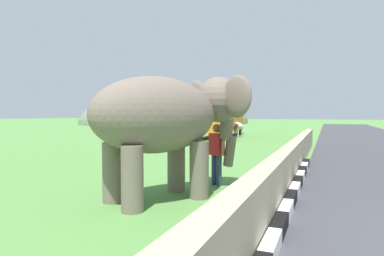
{
  "coord_description": "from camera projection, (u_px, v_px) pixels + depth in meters",
  "views": [
    {
      "loc": [
        -5.27,
        2.87,
        1.94
      ],
      "look_at": [
        1.77,
        5.77,
        1.6
      ],
      "focal_mm": 30.85,
      "sensor_mm": 36.0,
      "label": 1
    }
  ],
  "objects": [
    {
      "name": "bus_orange",
      "position": [
        220.0,
        112.0,
        27.27
      ],
      "size": [
        8.13,
        3.09,
        3.5
      ],
      "color": "orange",
      "rests_on": "ground_plane"
    },
    {
      "name": "cow_near",
      "position": [
        236.0,
        126.0,
        27.45
      ],
      "size": [
        1.52,
        1.73,
        1.23
      ],
      "color": "beige",
      "rests_on": "ground_plane"
    },
    {
      "name": "hill_east",
      "position": [
        169.0,
        123.0,
        67.11
      ],
      "size": [
        39.34,
        31.47,
        12.99
      ],
      "color": "slate",
      "rests_on": "ground_plane"
    },
    {
      "name": "barrier_parapet",
      "position": [
        277.0,
        180.0,
        7.16
      ],
      "size": [
        28.0,
        0.36,
        1.0
      ],
      "primitive_type": "cube",
      "color": "tan",
      "rests_on": "ground_plane"
    },
    {
      "name": "elephant",
      "position": [
        170.0,
        117.0,
        7.51
      ],
      "size": [
        3.95,
        3.44,
        2.87
      ],
      "color": "#74665A",
      "rests_on": "ground_plane"
    },
    {
      "name": "person_handler",
      "position": [
        217.0,
        151.0,
        8.86
      ],
      "size": [
        0.44,
        0.61,
        1.66
      ],
      "color": "navy",
      "rests_on": "ground_plane"
    },
    {
      "name": "striped_curb",
      "position": [
        275.0,
        236.0,
        4.89
      ],
      "size": [
        16.2,
        0.2,
        0.24
      ],
      "color": "white",
      "rests_on": "ground_plane"
    },
    {
      "name": "cow_far",
      "position": [
        223.0,
        128.0,
        24.16
      ],
      "size": [
        1.2,
        1.88,
        1.23
      ],
      "color": "#473323",
      "rests_on": "ground_plane"
    },
    {
      "name": "cow_mid",
      "position": [
        231.0,
        127.0,
        26.92
      ],
      "size": [
        1.6,
        1.67,
        1.23
      ],
      "color": "#473323",
      "rests_on": "ground_plane"
    }
  ]
}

